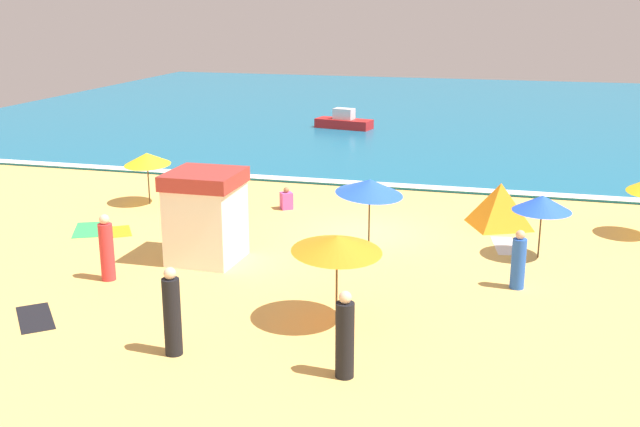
{
  "coord_description": "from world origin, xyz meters",
  "views": [
    {
      "loc": [
        4.6,
        -22.73,
        7.19
      ],
      "look_at": [
        -1.24,
        -0.89,
        0.8
      ],
      "focal_mm": 42.39,
      "sensor_mm": 36.0,
      "label": 1
    }
  ],
  "objects_px": {
    "beachgoer_7": "(107,249)",
    "beachgoer_0": "(345,337)",
    "beach_umbrella_0": "(542,203)",
    "beach_tent": "(500,205)",
    "beach_umbrella_6": "(370,187)",
    "small_boat_0": "(344,122)",
    "beachgoer_5": "(518,262)",
    "beachgoer_8": "(286,200)",
    "lifeguard_cabana": "(206,215)",
    "beach_umbrella_3": "(147,159)",
    "beach_umbrella_1": "(337,244)",
    "beachgoer_2": "(205,188)",
    "beachgoer_3": "(172,314)"
  },
  "relations": [
    {
      "from": "beach_umbrella_6",
      "to": "beach_tent",
      "type": "distance_m",
      "value": 5.47
    },
    {
      "from": "lifeguard_cabana",
      "to": "small_boat_0",
      "type": "height_order",
      "value": "lifeguard_cabana"
    },
    {
      "from": "beach_umbrella_3",
      "to": "lifeguard_cabana",
      "type": "bearing_deg",
      "value": -49.1
    },
    {
      "from": "beach_umbrella_0",
      "to": "beachgoer_2",
      "type": "distance_m",
      "value": 11.77
    },
    {
      "from": "beach_umbrella_6",
      "to": "beachgoer_0",
      "type": "height_order",
      "value": "beach_umbrella_6"
    },
    {
      "from": "beachgoer_8",
      "to": "beach_tent",
      "type": "bearing_deg",
      "value": -1.7
    },
    {
      "from": "beachgoer_7",
      "to": "small_boat_0",
      "type": "height_order",
      "value": "beachgoer_7"
    },
    {
      "from": "beachgoer_3",
      "to": "beachgoer_8",
      "type": "xyz_separation_m",
      "value": [
        -1.17,
        11.62,
        -0.58
      ]
    },
    {
      "from": "beach_umbrella_3",
      "to": "small_boat_0",
      "type": "bearing_deg",
      "value": 80.22
    },
    {
      "from": "beach_umbrella_6",
      "to": "beachgoer_3",
      "type": "bearing_deg",
      "value": -109.58
    },
    {
      "from": "beachgoer_3",
      "to": "beachgoer_8",
      "type": "distance_m",
      "value": 11.69
    },
    {
      "from": "beachgoer_7",
      "to": "lifeguard_cabana",
      "type": "bearing_deg",
      "value": 48.44
    },
    {
      "from": "lifeguard_cabana",
      "to": "beach_umbrella_3",
      "type": "bearing_deg",
      "value": 130.9
    },
    {
      "from": "lifeguard_cabana",
      "to": "beachgoer_8",
      "type": "bearing_deg",
      "value": 84.82
    },
    {
      "from": "beach_umbrella_0",
      "to": "beachgoer_5",
      "type": "distance_m",
      "value": 2.86
    },
    {
      "from": "beach_umbrella_6",
      "to": "small_boat_0",
      "type": "height_order",
      "value": "beach_umbrella_6"
    },
    {
      "from": "beach_umbrella_3",
      "to": "beachgoer_2",
      "type": "bearing_deg",
      "value": -0.93
    },
    {
      "from": "beach_umbrella_3",
      "to": "beachgoer_8",
      "type": "distance_m",
      "value": 5.27
    },
    {
      "from": "beachgoer_0",
      "to": "beachgoer_5",
      "type": "distance_m",
      "value": 6.65
    },
    {
      "from": "beach_tent",
      "to": "beachgoer_5",
      "type": "bearing_deg",
      "value": -83.25
    },
    {
      "from": "small_boat_0",
      "to": "beachgoer_0",
      "type": "bearing_deg",
      "value": -76.73
    },
    {
      "from": "beachgoer_2",
      "to": "beachgoer_3",
      "type": "bearing_deg",
      "value": -69.92
    },
    {
      "from": "beach_umbrella_0",
      "to": "beach_umbrella_3",
      "type": "xyz_separation_m",
      "value": [
        -13.69,
        2.52,
        0.06
      ]
    },
    {
      "from": "beachgoer_5",
      "to": "beachgoer_2",
      "type": "bearing_deg",
      "value": 154.79
    },
    {
      "from": "lifeguard_cabana",
      "to": "beachgoer_0",
      "type": "bearing_deg",
      "value": -46.97
    },
    {
      "from": "beachgoer_5",
      "to": "beach_umbrella_3",
      "type": "bearing_deg",
      "value": 158.5
    },
    {
      "from": "beach_umbrella_0",
      "to": "beach_tent",
      "type": "bearing_deg",
      "value": 112.45
    },
    {
      "from": "beach_umbrella_0",
      "to": "beachgoer_0",
      "type": "height_order",
      "value": "beach_umbrella_0"
    },
    {
      "from": "beach_tent",
      "to": "beachgoer_8",
      "type": "relative_size",
      "value": 2.87
    },
    {
      "from": "beach_umbrella_6",
      "to": "beach_umbrella_1",
      "type": "bearing_deg",
      "value": -86.95
    },
    {
      "from": "beach_tent",
      "to": "beachgoer_0",
      "type": "xyz_separation_m",
      "value": [
        -2.56,
        -11.44,
        0.12
      ]
    },
    {
      "from": "small_boat_0",
      "to": "beachgoer_3",
      "type": "bearing_deg",
      "value": -83.83
    },
    {
      "from": "beach_umbrella_6",
      "to": "beachgoer_8",
      "type": "relative_size",
      "value": 3.38
    },
    {
      "from": "beach_umbrella_0",
      "to": "beachgoer_2",
      "type": "xyz_separation_m",
      "value": [
        -11.47,
        2.49,
        -0.88
      ]
    },
    {
      "from": "beach_umbrella_0",
      "to": "small_boat_0",
      "type": "height_order",
      "value": "beach_umbrella_0"
    },
    {
      "from": "beachgoer_8",
      "to": "small_boat_0",
      "type": "xyz_separation_m",
      "value": [
        -1.96,
        17.27,
        0.14
      ]
    },
    {
      "from": "beach_umbrella_3",
      "to": "beachgoer_5",
      "type": "bearing_deg",
      "value": -21.5
    },
    {
      "from": "beachgoer_7",
      "to": "beachgoer_0",
      "type": "bearing_deg",
      "value": -26.35
    },
    {
      "from": "beach_umbrella_1",
      "to": "beachgoer_8",
      "type": "relative_size",
      "value": 3.66
    },
    {
      "from": "beachgoer_0",
      "to": "beachgoer_2",
      "type": "distance_m",
      "value": 13.39
    },
    {
      "from": "beach_umbrella_6",
      "to": "beach_tent",
      "type": "relative_size",
      "value": 1.18
    },
    {
      "from": "beachgoer_5",
      "to": "beach_umbrella_1",
      "type": "bearing_deg",
      "value": -139.84
    },
    {
      "from": "beach_umbrella_3",
      "to": "beach_umbrella_6",
      "type": "xyz_separation_m",
      "value": [
        8.87,
        -3.47,
        0.34
      ]
    },
    {
      "from": "beach_tent",
      "to": "beachgoer_2",
      "type": "height_order",
      "value": "beachgoer_2"
    },
    {
      "from": "beach_umbrella_6",
      "to": "beach_tent",
      "type": "height_order",
      "value": "beach_umbrella_6"
    },
    {
      "from": "beach_umbrella_3",
      "to": "beachgoer_7",
      "type": "xyz_separation_m",
      "value": [
        2.6,
        -7.37,
        -0.84
      ]
    },
    {
      "from": "beach_umbrella_0",
      "to": "beach_umbrella_6",
      "type": "relative_size",
      "value": 0.78
    },
    {
      "from": "lifeguard_cabana",
      "to": "beachgoer_0",
      "type": "relative_size",
      "value": 1.44
    },
    {
      "from": "beach_umbrella_3",
      "to": "beach_umbrella_1",
      "type": "bearing_deg",
      "value": -43.05
    },
    {
      "from": "beach_umbrella_1",
      "to": "beach_tent",
      "type": "height_order",
      "value": "beach_umbrella_1"
    }
  ]
}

